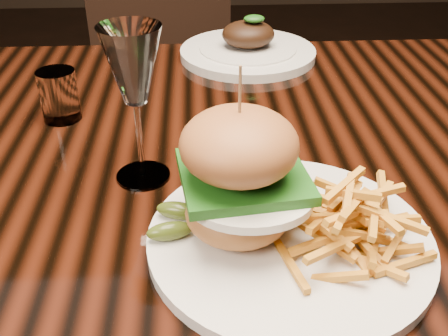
{
  "coord_description": "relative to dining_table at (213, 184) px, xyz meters",
  "views": [
    {
      "loc": [
        -0.02,
        -0.69,
        1.15
      ],
      "look_at": [
        0.01,
        -0.17,
        0.81
      ],
      "focal_mm": 42.0,
      "sensor_mm": 36.0,
      "label": 1
    }
  ],
  "objects": [
    {
      "name": "burger_plate",
      "position": [
        0.07,
        -0.24,
        0.13
      ],
      "size": [
        0.32,
        0.32,
        0.21
      ],
      "rotation": [
        0.0,
        0.0,
        -0.08
      ],
      "color": "silver",
      "rests_on": "dining_table"
    },
    {
      "name": "wine_glass",
      "position": [
        -0.1,
        -0.09,
        0.23
      ],
      "size": [
        0.08,
        0.08,
        0.21
      ],
      "color": "white",
      "rests_on": "dining_table"
    },
    {
      "name": "chair_far",
      "position": [
        -0.11,
        0.89,
        -0.13
      ],
      "size": [
        0.55,
        0.55,
        0.95
      ],
      "rotation": [
        0.0,
        0.0,
        0.22
      ],
      "color": "black",
      "rests_on": "ground"
    },
    {
      "name": "water_tumbler",
      "position": [
        -0.24,
        0.09,
        0.12
      ],
      "size": [
        0.06,
        0.06,
        0.08
      ],
      "primitive_type": "cylinder",
      "color": "white",
      "rests_on": "dining_table"
    },
    {
      "name": "far_dish",
      "position": [
        0.09,
        0.36,
        0.09
      ],
      "size": [
        0.28,
        0.28,
        0.09
      ],
      "rotation": [
        0.0,
        0.0,
        0.4
      ],
      "color": "silver",
      "rests_on": "dining_table"
    },
    {
      "name": "dining_table",
      "position": [
        0.0,
        0.0,
        0.0
      ],
      "size": [
        1.6,
        0.9,
        0.75
      ],
      "color": "black",
      "rests_on": "ground"
    },
    {
      "name": "ramekin",
      "position": [
        0.05,
        -0.01,
        0.1
      ],
      "size": [
        0.1,
        0.1,
        0.04
      ],
      "primitive_type": "cube",
      "rotation": [
        0.0,
        0.0,
        0.17
      ],
      "color": "silver",
      "rests_on": "dining_table"
    }
  ]
}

